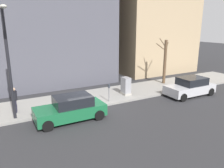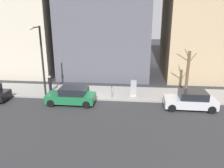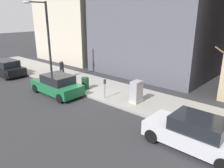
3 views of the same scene
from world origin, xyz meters
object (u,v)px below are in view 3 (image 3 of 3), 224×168
Objects in this scene: parking_meter at (105,87)px; office_tower_right at (84,3)px; streetlamp at (46,35)px; pedestrian_near_meter at (62,68)px; trash_bin at (85,83)px; parked_car_black at (7,68)px; parked_car_silver at (194,133)px; utility_box at (136,92)px; parked_car_green at (57,85)px.

parking_meter is 17.11m from office_tower_right.
streetlamp is 3.19m from pedestrian_near_meter.
parking_meter is 7.12m from streetlamp.
parking_meter is 1.50× the size of trash_bin.
streetlamp reaches higher than parked_car_black.
parked_car_black is at bearing 90.86° from parked_car_silver.
utility_box is 9.08m from streetlamp.
trash_bin is (1.93, -0.91, -0.14)m from parked_car_green.
office_tower_right is (11.18, 9.31, 6.34)m from parked_car_green.
office_tower_right is (11.29, 1.27, 6.34)m from parked_car_black.
office_tower_right is (11.21, 19.49, 6.34)m from parked_car_silver.
parking_meter is 0.10× the size of office_tower_right.
parked_car_green is 2.94× the size of utility_box.
parked_car_silver and parked_car_green have the same top height.
parked_car_black is at bearing -173.58° from office_tower_right.
utility_box is 0.22× the size of streetlamp.
parked_car_green is 4.66m from streetlamp.
office_tower_right is (9.87, 6.28, 3.06)m from streetlamp.
office_tower_right is at bearing 58.99° from utility_box.
utility_box is 1.59× the size of trash_bin.
office_tower_right is (9.70, 12.71, 6.09)m from parking_meter.
parked_car_black is 4.74× the size of trash_bin.
trash_bin is at bearing 78.65° from parked_car_silver.
parking_meter is at bearing -88.51° from streetlamp.
trash_bin is (0.62, -3.95, -3.42)m from streetlamp.
utility_box is at bearing -81.82° from parked_car_black.
pedestrian_near_meter is at bearing 88.43° from utility_box.
utility_box reaches higher than parked_car_black.
streetlamp is 7.22× the size of trash_bin.
streetlamp reaches higher than parked_car_green.
office_tower_right reaches higher than parked_car_silver.
utility_box reaches higher than parked_car_silver.
streetlamp is (-0.17, 6.44, 3.04)m from parking_meter.
parked_car_silver is 2.54× the size of pedestrian_near_meter.
trash_bin is at bearing 95.08° from utility_box.
trash_bin is 0.06× the size of office_tower_right.
office_tower_right is at bearing -132.27° from pedestrian_near_meter.
utility_box is at bearing -66.46° from parked_car_green.
parking_meter reaches higher than trash_bin.
trash_bin is (1.96, 9.27, -0.14)m from parked_car_silver.
trash_bin is at bearing 91.71° from pedestrian_near_meter.
parked_car_green is at bearing 113.29° from utility_box.
utility_box is (2.33, -5.41, 0.11)m from parked_car_green.
utility_box is 4.53m from trash_bin.
parked_car_silver is 5.32m from utility_box.
parked_car_silver is 13.33m from pedestrian_near_meter.
pedestrian_near_meter reaches higher than parked_car_green.
parked_car_silver is 0.30× the size of office_tower_right.
utility_box is at bearing -83.13° from streetlamp.
utility_box is 8.32m from pedestrian_near_meter.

